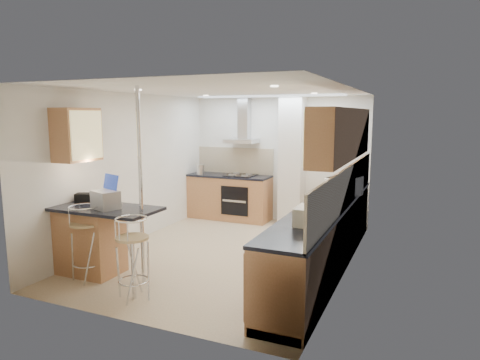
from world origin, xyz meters
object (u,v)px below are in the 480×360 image
at_px(microwave, 344,187).
at_px(bar_stool_near, 86,243).
at_px(laptop, 106,200).
at_px(bread_bin, 310,216).
at_px(bar_stool_end, 133,258).

xyz_separation_m(microwave, bar_stool_near, (-2.88, -2.34, -0.57)).
height_order(microwave, laptop, microwave).
xyz_separation_m(bar_stool_near, bread_bin, (2.82, 0.50, 0.52)).
relative_size(laptop, bread_bin, 0.88).
distance_m(microwave, laptop, 3.44).
distance_m(microwave, bar_stool_near, 3.75).
xyz_separation_m(microwave, laptop, (-2.68, -2.17, -0.01)).
height_order(bar_stool_end, bread_bin, bread_bin).
xyz_separation_m(laptop, bread_bin, (2.62, 0.32, -0.04)).
height_order(laptop, bar_stool_end, laptop).
relative_size(bar_stool_end, bread_bin, 2.54).
bearing_deg(microwave, bread_bin, -164.91).
height_order(bar_stool_near, bar_stool_end, bar_stool_near).
relative_size(microwave, bread_bin, 1.41).
bearing_deg(bar_stool_end, laptop, 72.15).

